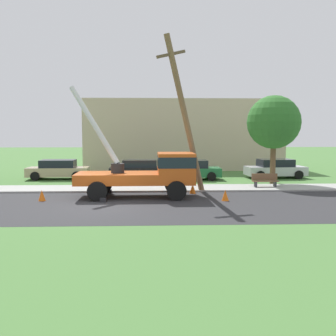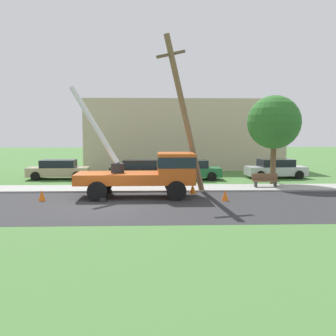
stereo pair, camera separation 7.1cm
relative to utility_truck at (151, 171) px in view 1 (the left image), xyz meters
name	(u,v)px [view 1 (the left image)]	position (x,y,z in m)	size (l,w,h in m)	color
ground_plane	(123,177)	(-2.21, 9.54, -1.41)	(120.00, 120.00, 0.00)	#477538
road_asphalt	(104,206)	(-2.21, -2.46, -1.40)	(80.00, 8.08, 0.01)	#2B2B2D
sidewalk_strip	(115,188)	(-2.21, 2.91, -1.36)	(80.00, 2.66, 0.10)	#9E9E99
utility_truck	(151,171)	(0.00, 0.00, 0.00)	(6.78, 3.20, 5.98)	#C65119
leaning_utility_pole	(184,113)	(1.84, 1.23, 3.08)	(2.89, 1.75, 8.76)	brown
traffic_cone_ahead	(225,195)	(3.71, -1.35, -1.13)	(0.36, 0.36, 0.56)	orange
traffic_cone_behind	(42,195)	(-5.51, -1.00, -1.13)	(0.36, 0.36, 0.56)	orange
traffic_cone_curbside	(193,189)	(2.32, 1.08, -1.13)	(0.36, 0.36, 0.56)	orange
parked_sedan_tan	(58,169)	(-6.85, 8.30, -0.70)	(4.45, 2.10, 1.42)	tan
parked_sedan_black	(140,169)	(-0.87, 8.18, -0.70)	(4.42, 2.06, 1.42)	black
parked_sedan_green	(190,170)	(2.79, 7.65, -0.70)	(4.40, 2.02, 1.42)	#1E6638
parked_sedan_silver	(275,169)	(9.31, 8.34, -0.70)	(4.52, 2.22, 1.42)	#B7B7BF
park_bench	(265,181)	(6.98, 2.98, -0.95)	(1.60, 0.45, 0.90)	brown
roadside_tree_far	(274,122)	(8.03, 4.85, 2.67)	(3.50, 3.50, 5.85)	brown
lowrise_building_backdrop	(183,135)	(2.97, 16.82, 1.79)	(18.00, 6.00, 6.40)	#C6B293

